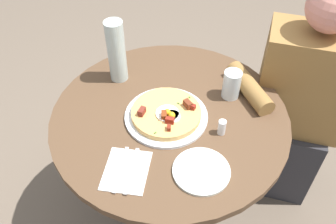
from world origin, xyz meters
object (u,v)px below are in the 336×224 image
Objects in this scene: fork at (132,170)px; water_bottle at (116,52)px; dining_table at (170,143)px; pizza_plate at (166,116)px; bread_plate at (201,171)px; salt_shaker at (222,127)px; breakfast_pizza at (167,113)px; water_glass at (232,84)px; knife at (121,169)px; person_seated at (294,113)px.

water_bottle is (-0.21, 0.43, 0.12)m from fork.
pizza_plate is (-0.01, -0.02, 0.18)m from dining_table.
pizza_plate is 0.32m from water_bottle.
bread_plate is 3.17× the size of salt_shaker.
dining_table is 0.20m from breakfast_pizza.
fork is at bearing -99.60° from dining_table.
water_glass reaches higher than pizza_plate.
fork is 0.49m from water_bottle.
knife is at bearing -68.17° from water_bottle.
pizza_plate is 1.17× the size of water_bottle.
salt_shaker is (0.21, -0.02, 0.00)m from breakfast_pizza.
pizza_plate reaches higher than knife.
fork is (-0.22, -0.06, 0.00)m from bread_plate.
salt_shaker is (0.20, -0.04, 0.20)m from dining_table.
breakfast_pizza is (0.00, -0.00, 0.02)m from pizza_plate.
fork is at bearing -129.95° from person_seated.
water_bottle is at bearing 14.75° from knife.
person_seated reaches higher than bread_plate.
person_seated is at bearing 36.31° from dining_table.
person_seated is 0.55m from salt_shaker.
pizza_plate is at bearing 130.94° from bread_plate.
person_seated is 3.71× the size of pizza_plate.
salt_shaker is at bearing 79.99° from bread_plate.
water_glass is at bearing 41.92° from breakfast_pizza.
fork and knife have the same top height.
fork is at bearing -98.56° from pizza_plate.
fork is 1.57× the size of water_glass.
water_bottle is at bearing 18.93° from fork.
fork is at bearing -90.00° from knife.
dining_table is 4.92× the size of knife.
salt_shaker is at bearing -5.52° from pizza_plate.
water_glass is at bearing -39.20° from knife.
fork is (-0.54, -0.64, 0.22)m from person_seated.
fork is (-0.05, -0.28, 0.18)m from dining_table.
person_seated is at bearing 53.99° from salt_shaker.
bread_plate reaches higher than fork.
bread_plate is 0.26m from knife.
person_seated is 0.44m from water_glass.
knife is 1.57× the size of water_glass.
person_seated is 0.70m from bread_plate.
water_glass reaches higher than fork.
fork is 0.04m from knife.
pizza_plate is 0.27m from fork.
breakfast_pizza is at bearing -142.51° from person_seated.
water_bottle is (-0.25, 0.17, 0.11)m from breakfast_pizza.
salt_shaker reaches higher than knife.
salt_shaker reaches higher than pizza_plate.
water_bottle is at bearing 146.07° from breakfast_pizza.
dining_table is at bearing -23.33° from knife.
water_glass is at bearing 85.34° from bread_plate.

